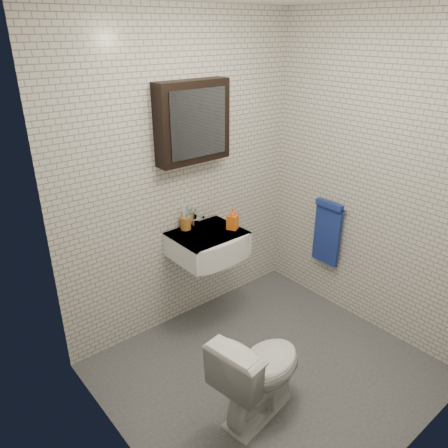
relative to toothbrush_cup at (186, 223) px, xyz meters
name	(u,v)px	position (x,y,z in m)	size (l,w,h in m)	color
ground	(268,371)	(0.04, -0.94, -0.90)	(2.20, 2.00, 0.01)	#45474C
room_shell	(278,186)	(0.04, -0.94, 0.56)	(2.22, 2.02, 2.51)	silver
washbasin	(211,245)	(0.09, -0.21, -0.15)	(0.55, 0.50, 0.20)	white
faucet	(195,219)	(0.09, -0.01, 0.01)	(0.06, 0.20, 0.15)	silver
mirror_cabinet	(193,122)	(0.09, -0.01, 0.79)	(0.60, 0.15, 0.60)	black
towel_rail	(327,230)	(1.09, -0.59, -0.18)	(0.09, 0.30, 0.58)	silver
toothbrush_cup	(186,223)	(0.00, 0.00, 0.00)	(0.10, 0.10, 0.23)	#9E6427
soap_bottle	(233,219)	(0.29, -0.24, 0.03)	(0.08, 0.08, 0.18)	orange
toilet	(259,371)	(-0.26, -1.15, -0.57)	(0.38, 0.66, 0.67)	white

